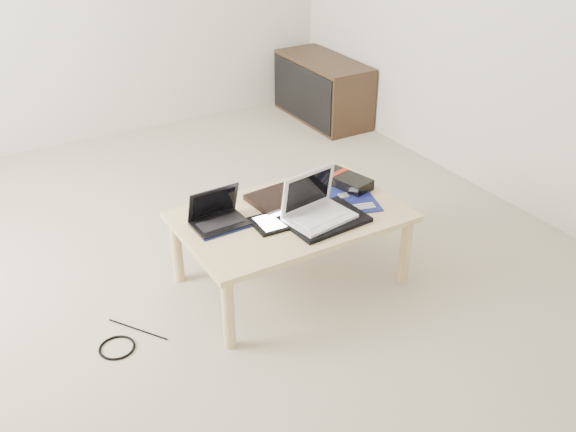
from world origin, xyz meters
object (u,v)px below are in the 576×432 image
media_cabinet (322,89)px  gpu_box (346,181)px  coffee_table (291,222)px  netbook (218,217)px  white_laptop (316,208)px

media_cabinet → gpu_box: size_ratio=3.04×
coffee_table → netbook: 0.37m
gpu_box → media_cabinet: bearing=60.3°
coffee_table → gpu_box: (0.41, 0.11, 0.08)m
coffee_table → white_laptop: 0.18m
netbook → white_laptop: white_laptop is taller
coffee_table → netbook: (-0.35, 0.09, 0.09)m
white_laptop → gpu_box: 0.40m
gpu_box → white_laptop: bearing=-146.5°
white_laptop → gpu_box: bearing=33.5°
white_laptop → netbook: bearing=154.0°
coffee_table → gpu_box: 0.43m
netbook → white_laptop: size_ratio=0.76×
coffee_table → gpu_box: bearing=15.0°
white_laptop → media_cabinet: bearing=56.0°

